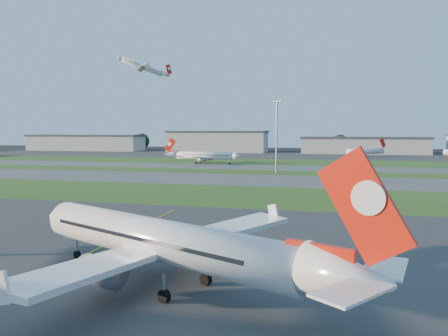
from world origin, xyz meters
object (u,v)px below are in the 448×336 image
(airliner_parked, at_px, (160,241))
(mini_jet_near, at_px, (366,151))
(light_mast_centre, at_px, (277,132))
(airliner_taxiing, at_px, (204,156))

(airliner_parked, bearing_deg, mini_jet_near, 105.89)
(airliner_parked, distance_m, light_mast_centre, 116.60)
(airliner_parked, xyz_separation_m, light_mast_centre, (-2.77, 116.10, 10.45))
(airliner_taxiing, distance_m, mini_jet_near, 106.12)
(airliner_taxiing, height_order, mini_jet_near, airliner_taxiing)
(airliner_taxiing, bearing_deg, light_mast_centre, 138.94)
(airliner_parked, xyz_separation_m, mini_jet_near, (35.90, 227.00, -1.08))
(mini_jet_near, bearing_deg, airliner_parked, -137.09)
(mini_jet_near, bearing_deg, airliner_taxiing, -174.01)
(airliner_taxiing, xyz_separation_m, light_mast_centre, (37.56, -37.06, 11.09))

